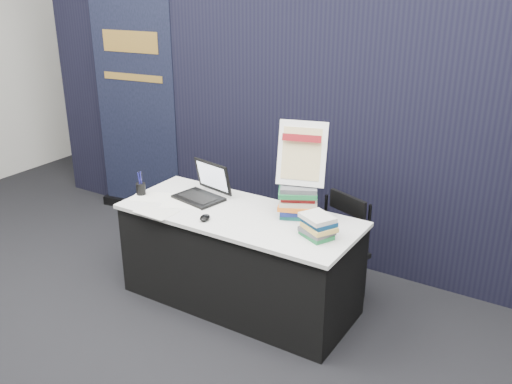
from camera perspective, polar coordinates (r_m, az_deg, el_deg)
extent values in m
plane|color=black|center=(4.18, -5.93, -14.21)|extent=(8.00, 8.00, 0.00)
cube|color=beige|center=(7.00, 14.63, 15.41)|extent=(8.00, 0.02, 3.50)
cube|color=black|center=(4.90, 5.08, 6.94)|extent=(6.00, 0.08, 2.40)
cube|color=black|center=(4.36, -1.68, -6.83)|extent=(1.76, 0.71, 0.72)
cube|color=silver|center=(4.19, -1.73, -2.33)|extent=(1.80, 0.75, 0.03)
cube|color=black|center=(4.45, -5.76, -0.60)|extent=(0.41, 0.32, 0.02)
cube|color=black|center=(4.50, -4.83, 1.54)|extent=(0.37, 0.13, 0.25)
cube|color=silver|center=(4.49, -4.89, 1.51)|extent=(0.31, 0.10, 0.20)
ellipsoid|color=black|center=(4.09, -5.13, -2.57)|extent=(0.10, 0.13, 0.03)
cube|color=white|center=(4.55, -10.40, -0.49)|extent=(0.35, 0.30, 0.00)
cube|color=silver|center=(4.28, -9.93, -1.93)|extent=(0.30, 0.22, 0.00)
cube|color=white|center=(4.40, -7.11, -1.06)|extent=(0.41, 0.36, 0.00)
cylinder|color=black|center=(4.60, -11.44, 0.30)|extent=(0.09, 0.09, 0.10)
cube|color=#165650|center=(4.14, 4.22, -2.22)|extent=(0.31, 0.28, 0.03)
cube|color=navy|center=(4.13, 4.23, -1.78)|extent=(0.31, 0.28, 0.03)
cube|color=orange|center=(4.11, 4.25, -1.34)|extent=(0.31, 0.28, 0.03)
cube|color=beige|center=(4.10, 4.26, -0.90)|extent=(0.31, 0.28, 0.03)
cube|color=#AD1C1F|center=(4.09, 4.27, -0.46)|extent=(0.31, 0.28, 0.03)
cube|color=#1B6837|center=(4.08, 4.29, -0.01)|extent=(0.31, 0.28, 0.03)
cube|color=#4B4C50|center=(4.06, 4.30, 0.43)|extent=(0.31, 0.28, 0.03)
cube|color=#1B6837|center=(3.85, 6.17, -4.29)|extent=(0.27, 0.24, 0.03)
cube|color=#4B4C50|center=(3.83, 6.19, -3.87)|extent=(0.27, 0.24, 0.03)
cube|color=tan|center=(3.82, 6.20, -3.45)|extent=(0.27, 0.24, 0.03)
cube|color=navy|center=(3.81, 6.22, -3.02)|extent=(0.27, 0.24, 0.03)
cube|color=beige|center=(3.79, 6.24, -2.59)|extent=(0.27, 0.24, 0.03)
cube|color=black|center=(4.04, 4.21, 0.82)|extent=(0.22, 0.08, 0.02)
cylinder|color=black|center=(4.10, 3.69, 3.14)|extent=(0.04, 0.11, 0.33)
cylinder|color=black|center=(4.03, 5.99, 2.69)|extent=(0.04, 0.11, 0.33)
cube|color=white|center=(4.01, 4.61, 3.86)|extent=(0.37, 0.23, 0.45)
cube|color=beige|center=(4.00, 4.56, 3.83)|extent=(0.29, 0.18, 0.36)
cube|color=maroon|center=(3.96, 4.59, 5.39)|extent=(0.27, 0.10, 0.05)
cube|color=black|center=(6.21, -11.24, -1.39)|extent=(0.97, 0.23, 0.09)
cube|color=black|center=(5.89, -11.88, 8.47)|extent=(0.90, 0.16, 2.27)
cube|color=#B58738|center=(5.77, -12.50, 14.47)|extent=(0.62, 0.09, 0.20)
cube|color=#B58738|center=(5.82, -12.22, 11.15)|extent=(0.68, 0.10, 0.07)
cylinder|color=black|center=(4.40, 4.68, -9.02)|extent=(0.02, 0.02, 0.40)
cylinder|color=black|center=(4.27, 9.00, -10.24)|extent=(0.02, 0.02, 0.40)
cylinder|color=black|center=(4.68, 6.73, -7.07)|extent=(0.02, 0.02, 0.40)
cylinder|color=black|center=(4.56, 10.83, -8.15)|extent=(0.02, 0.02, 0.40)
cube|color=black|center=(4.37, 7.96, -6.10)|extent=(0.49, 0.49, 0.04)
cube|color=black|center=(4.37, 9.17, -1.20)|extent=(0.34, 0.16, 0.14)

